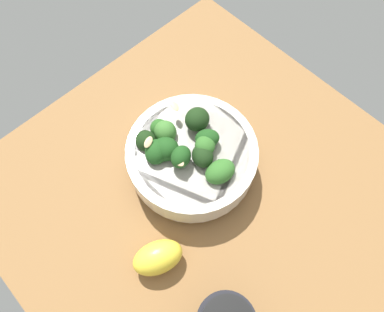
{
  "coord_description": "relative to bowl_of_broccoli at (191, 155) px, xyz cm",
  "views": [
    {
      "loc": [
        -12.68,
        15.24,
        53.84
      ],
      "look_at": [
        4.41,
        -1.15,
        4.0
      ],
      "focal_mm": 33.58,
      "sensor_mm": 36.0,
      "label": 1
    }
  ],
  "objects": [
    {
      "name": "bowl_of_broccoli",
      "position": [
        0.0,
        0.0,
        0.0
      ],
      "size": [
        19.82,
        19.82,
        10.11
      ],
      "color": "silver",
      "rests_on": "ground_plane"
    },
    {
      "name": "ground_plane",
      "position": [
        -4.59,
        1.01,
        -6.41
      ],
      "size": [
        61.23,
        61.23,
        3.99
      ],
      "primitive_type": "cube",
      "color": "brown"
    },
    {
      "name": "lemon_wedge",
      "position": [
        -7.7,
        13.7,
        -1.87
      ],
      "size": [
        6.93,
        8.38,
        5.1
      ],
      "primitive_type": "ellipsoid",
      "rotation": [
        0.0,
        0.0,
        4.33
      ],
      "color": "yellow",
      "rests_on": "ground_plane"
    }
  ]
}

